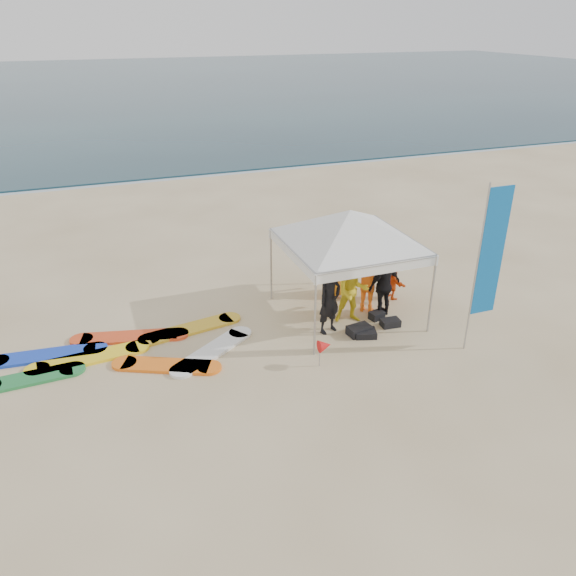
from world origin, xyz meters
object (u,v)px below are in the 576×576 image
(person_seated, at_px, (393,282))
(canopy_tent, at_px, (350,210))
(person_orange_a, at_px, (369,279))
(marker_pennant, at_px, (325,346))
(feather_flag, at_px, (490,254))
(person_orange_b, at_px, (338,262))
(person_black_b, at_px, (384,285))
(person_black_a, at_px, (330,299))
(person_yellow, at_px, (352,291))
(surfboard_spread, at_px, (127,352))

(person_seated, relative_size, canopy_tent, 0.22)
(person_orange_a, height_order, canopy_tent, canopy_tent)
(marker_pennant, bearing_deg, feather_flag, -7.76)
(person_orange_a, xyz_separation_m, canopy_tent, (-0.61, 0.00, 1.89))
(person_orange_b, bearing_deg, person_black_b, 85.16)
(person_black_a, distance_m, person_orange_a, 1.52)
(canopy_tent, bearing_deg, person_yellow, -94.41)
(canopy_tent, bearing_deg, person_orange_b, 76.59)
(person_yellow, height_order, person_seated, person_yellow)
(feather_flag, distance_m, marker_pennant, 4.06)
(person_orange_a, relative_size, canopy_tent, 0.42)
(person_black_a, xyz_separation_m, person_black_b, (1.63, 0.30, -0.03))
(person_black_b, distance_m, feather_flag, 2.87)
(person_orange_a, height_order, feather_flag, feather_flag)
(person_black_b, distance_m, canopy_tent, 2.16)
(person_yellow, xyz_separation_m, person_seated, (1.61, 0.77, -0.37))
(person_seated, bearing_deg, person_orange_b, 56.56)
(marker_pennant, distance_m, surfboard_spread, 4.52)
(feather_flag, relative_size, marker_pennant, 6.13)
(person_seated, bearing_deg, person_black_b, 132.40)
(person_orange_a, bearing_deg, surfboard_spread, 38.39)
(person_black_a, xyz_separation_m, feather_flag, (2.91, -1.81, 1.44))
(person_yellow, xyz_separation_m, person_orange_b, (0.30, 1.50, 0.14))
(feather_flag, bearing_deg, canopy_tent, 131.09)
(person_seated, bearing_deg, person_orange_a, 108.17)
(marker_pennant, bearing_deg, person_black_a, 62.36)
(person_black_b, bearing_deg, person_orange_a, -65.79)
(person_black_a, bearing_deg, feather_flag, -50.69)
(person_seated, xyz_separation_m, marker_pennant, (-3.03, -2.37, 0.03))
(person_yellow, relative_size, person_seated, 1.79)
(person_orange_b, bearing_deg, person_black_a, 32.94)
(person_black_b, distance_m, person_seated, 1.09)
(person_orange_a, relative_size, feather_flag, 0.46)
(feather_flag, relative_size, surfboard_spread, 0.69)
(person_orange_b, relative_size, feather_flag, 0.50)
(person_orange_a, height_order, person_black_b, person_orange_a)
(person_black_b, height_order, surfboard_spread, person_black_b)
(person_yellow, relative_size, feather_flag, 0.43)
(person_black_a, distance_m, feather_flag, 3.72)
(person_black_a, distance_m, marker_pennant, 1.54)
(person_black_a, xyz_separation_m, marker_pennant, (-0.69, -1.32, -0.37))
(person_orange_a, distance_m, feather_flag, 3.22)
(person_orange_a, bearing_deg, person_seated, -118.75)
(person_seated, distance_m, marker_pennant, 3.85)
(person_yellow, bearing_deg, person_orange_a, 43.90)
(person_black_a, xyz_separation_m, canopy_tent, (0.76, 0.65, 1.92))
(person_black_b, height_order, person_orange_b, person_orange_b)
(person_orange_a, height_order, marker_pennant, person_orange_a)
(person_orange_a, xyz_separation_m, person_seated, (0.97, 0.40, -0.43))
(person_orange_b, bearing_deg, canopy_tent, 49.63)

